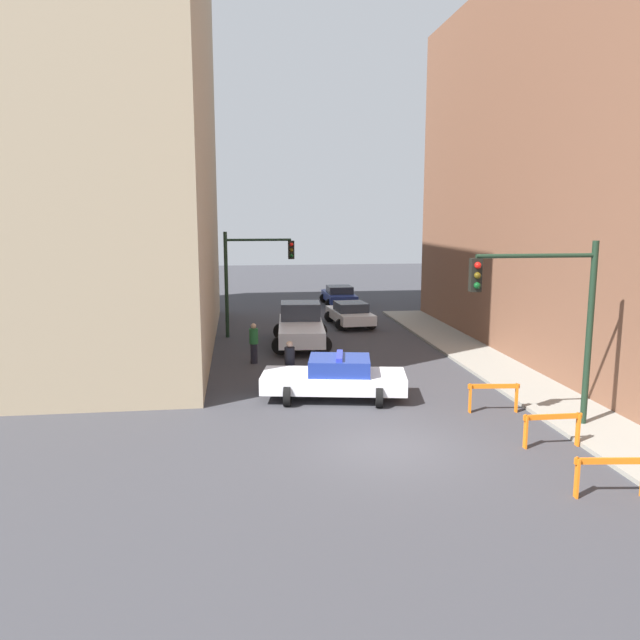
{
  "coord_description": "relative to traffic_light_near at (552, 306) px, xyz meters",
  "views": [
    {
      "loc": [
        -3.82,
        -15.19,
        6.03
      ],
      "look_at": [
        -0.79,
        7.81,
        2.09
      ],
      "focal_mm": 35.0,
      "sensor_mm": 36.0,
      "label": 1
    }
  ],
  "objects": [
    {
      "name": "ground_plane",
      "position": [
        -4.73,
        -0.8,
        -3.53
      ],
      "size": [
        120.0,
        120.0,
        0.0
      ],
      "primitive_type": "plane",
      "color": "#38383D"
    },
    {
      "name": "sidewalk_right",
      "position": [
        1.47,
        -0.8,
        -3.47
      ],
      "size": [
        2.4,
        44.0,
        0.12
      ],
      "color": "gray",
      "rests_on": "ground_plane"
    },
    {
      "name": "building_corner_left",
      "position": [
        -16.73,
        13.2,
        6.38
      ],
      "size": [
        14.0,
        20.0,
        19.82
      ],
      "color": "tan",
      "rests_on": "ground_plane"
    },
    {
      "name": "traffic_light_near",
      "position": [
        0.0,
        0.0,
        0.0
      ],
      "size": [
        3.64,
        0.35,
        5.2
      ],
      "color": "black",
      "rests_on": "sidewalk_right"
    },
    {
      "name": "traffic_light_far",
      "position": [
        -8.03,
        14.72,
        -0.13
      ],
      "size": [
        3.44,
        0.35,
        5.2
      ],
      "color": "black",
      "rests_on": "ground_plane"
    },
    {
      "name": "police_car",
      "position": [
        -5.45,
        3.67,
        -2.81
      ],
      "size": [
        4.95,
        2.88,
        1.52
      ],
      "rotation": [
        0.0,
        0.0,
        1.39
      ],
      "color": "white",
      "rests_on": "ground_plane"
    },
    {
      "name": "white_truck",
      "position": [
        -5.71,
        12.4,
        -2.62
      ],
      "size": [
        2.92,
        5.54,
        1.9
      ],
      "rotation": [
        0.0,
        0.0,
        -0.08
      ],
      "color": "silver",
      "rests_on": "ground_plane"
    },
    {
      "name": "parked_car_near",
      "position": [
        -2.51,
        17.16,
        -2.86
      ],
      "size": [
        2.48,
        4.42,
        1.31
      ],
      "rotation": [
        0.0,
        0.0,
        0.07
      ],
      "color": "silver",
      "rests_on": "ground_plane"
    },
    {
      "name": "parked_car_mid",
      "position": [
        -1.85,
        24.95,
        -2.86
      ],
      "size": [
        2.29,
        4.31,
        1.31
      ],
      "rotation": [
        0.0,
        0.0,
        0.01
      ],
      "color": "navy",
      "rests_on": "ground_plane"
    },
    {
      "name": "pedestrian_crossing",
      "position": [
        -6.82,
        5.29,
        -2.67
      ],
      "size": [
        0.47,
        0.47,
        1.66
      ],
      "rotation": [
        0.0,
        0.0,
        5.89
      ],
      "color": "black",
      "rests_on": "ground_plane"
    },
    {
      "name": "pedestrian_corner",
      "position": [
        -7.97,
        9.05,
        -2.67
      ],
      "size": [
        0.46,
        0.46,
        1.66
      ],
      "rotation": [
        0.0,
        0.0,
        1.21
      ],
      "color": "black",
      "rests_on": "ground_plane"
    },
    {
      "name": "barrier_front",
      "position": [
        -0.72,
        -4.31,
        -2.91
      ],
      "size": [
        1.59,
        0.33,
        0.9
      ],
      "rotation": [
        0.0,
        0.0,
        -0.12
      ],
      "color": "orange",
      "rests_on": "ground_plane"
    },
    {
      "name": "barrier_mid",
      "position": [
        -0.5,
        -1.36,
        -2.91
      ],
      "size": [
        1.6,
        0.18,
        0.9
      ],
      "rotation": [
        0.0,
        0.0,
        -0.01
      ],
      "color": "orange",
      "rests_on": "ground_plane"
    },
    {
      "name": "barrier_back",
      "position": [
        -0.85,
        1.63,
        -2.91
      ],
      "size": [
        1.6,
        0.31,
        0.9
      ],
      "rotation": [
        0.0,
        0.0,
        -0.1
      ],
      "color": "orange",
      "rests_on": "ground_plane"
    }
  ]
}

